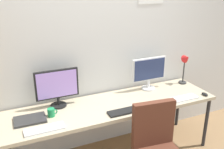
% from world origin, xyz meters
% --- Properties ---
extents(wall_back, '(4.89, 0.11, 2.60)m').
position_xyz_m(wall_back, '(0.00, 1.02, 1.30)').
color(wall_back, silver).
rests_on(wall_back, ground_plane).
extents(desk, '(2.49, 0.68, 0.74)m').
position_xyz_m(desk, '(0.00, 0.60, 0.69)').
color(desk, tan).
rests_on(desk, ground_plane).
extents(monitor_left, '(0.49, 0.18, 0.44)m').
position_xyz_m(monitor_left, '(-0.60, 0.81, 0.98)').
color(monitor_left, black).
rests_on(monitor_left, desk).
extents(monitor_right, '(0.48, 0.18, 0.43)m').
position_xyz_m(monitor_right, '(0.60, 0.81, 0.98)').
color(monitor_right, silver).
rests_on(monitor_right, desk).
extents(desk_lamp, '(0.11, 0.15, 0.44)m').
position_xyz_m(desk_lamp, '(1.15, 0.76, 1.04)').
color(desk_lamp, '#333333').
rests_on(desk_lamp, desk).
extents(keyboard_left, '(0.39, 0.13, 0.02)m').
position_xyz_m(keyboard_left, '(-0.84, 0.37, 0.75)').
color(keyboard_left, silver).
rests_on(keyboard_left, desk).
extents(keyboard_center, '(0.32, 0.13, 0.02)m').
position_xyz_m(keyboard_center, '(0.00, 0.37, 0.75)').
color(keyboard_center, black).
rests_on(keyboard_center, desk).
extents(keyboard_right, '(0.34, 0.13, 0.02)m').
position_xyz_m(keyboard_right, '(0.84, 0.37, 0.75)').
color(keyboard_right, silver).
rests_on(keyboard_right, desk).
extents(computer_mouse, '(0.06, 0.10, 0.03)m').
position_xyz_m(computer_mouse, '(1.14, 0.35, 0.76)').
color(computer_mouse, black).
rests_on(computer_mouse, desk).
extents(laptop_closed, '(0.33, 0.23, 0.02)m').
position_xyz_m(laptop_closed, '(-0.94, 0.61, 0.75)').
color(laptop_closed, '#2D2D2D').
rests_on(laptop_closed, desk).
extents(coffee_mug, '(0.11, 0.08, 0.09)m').
position_xyz_m(coffee_mug, '(-0.72, 0.61, 0.79)').
color(coffee_mug, '#1E8C4C').
rests_on(coffee_mug, desk).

